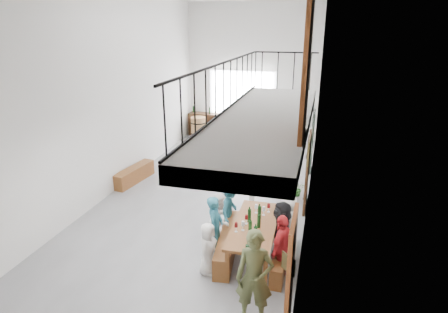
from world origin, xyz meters
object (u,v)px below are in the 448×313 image
(bench_inner, at_px, (228,243))
(host_standing, at_px, (254,278))
(bicycle_near, at_px, (252,129))
(serving_counter, at_px, (210,125))
(oak_barrel, at_px, (198,128))
(tasting_table, at_px, (255,228))
(side_bench, at_px, (134,175))

(bench_inner, xyz_separation_m, host_standing, (0.89, -1.77, 0.59))
(bench_inner, height_order, bicycle_near, bicycle_near)
(serving_counter, bearing_deg, bench_inner, -69.41)
(oak_barrel, bearing_deg, bicycle_near, 13.05)
(tasting_table, bearing_deg, oak_barrel, 115.12)
(side_bench, bearing_deg, tasting_table, -34.93)
(tasting_table, relative_size, oak_barrel, 2.24)
(bench_inner, xyz_separation_m, bicycle_near, (-1.11, 8.47, 0.22))
(bicycle_near, bearing_deg, host_standing, -164.53)
(side_bench, distance_m, oak_barrel, 5.00)
(bench_inner, distance_m, side_bench, 4.78)
(bench_inner, distance_m, oak_barrel, 8.63)
(bench_inner, bearing_deg, serving_counter, 102.61)
(oak_barrel, xyz_separation_m, serving_counter, (0.35, 0.58, 0.02))
(oak_barrel, bearing_deg, bench_inner, -67.15)
(tasting_table, relative_size, serving_counter, 1.13)
(host_standing, relative_size, bicycle_near, 0.95)
(bench_inner, distance_m, host_standing, 2.06)
(tasting_table, bearing_deg, bicycle_near, 100.16)
(side_bench, bearing_deg, bench_inner, -38.39)
(bench_inner, relative_size, side_bench, 1.22)
(side_bench, bearing_deg, bicycle_near, 64.36)
(bench_inner, height_order, side_bench, same)
(serving_counter, bearing_deg, host_standing, -68.11)
(tasting_table, height_order, bicycle_near, bicycle_near)
(tasting_table, relative_size, host_standing, 1.27)
(tasting_table, relative_size, bench_inner, 1.03)
(bench_inner, xyz_separation_m, oak_barrel, (-3.35, 7.95, 0.23))
(side_bench, relative_size, serving_counter, 0.89)
(bicycle_near, bearing_deg, tasting_table, -164.38)
(tasting_table, distance_m, side_bench, 5.29)
(oak_barrel, height_order, serving_counter, serving_counter)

